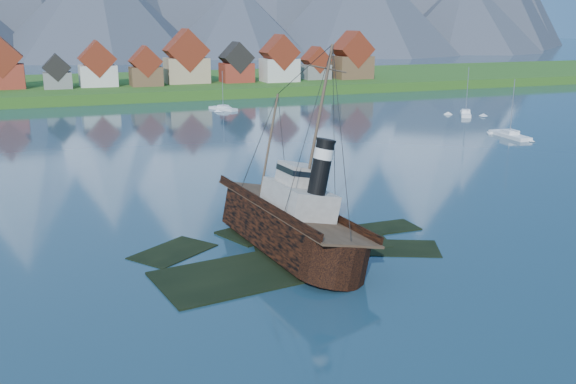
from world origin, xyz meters
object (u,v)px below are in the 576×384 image
object	(u,v)px
sailboat_d	(466,114)
sailboat_e	(223,109)
sailboat_f	(510,136)
tugboat_wreck	(278,219)

from	to	relation	value
sailboat_d	sailboat_e	size ratio (longest dim) A/B	1.17
sailboat_e	sailboat_f	xyz separation A→B (m)	(41.99, -60.47, 0.03)
tugboat_wreck	sailboat_e	distance (m)	106.09
sailboat_f	sailboat_e	bearing A→B (deg)	130.23
sailboat_d	sailboat_f	size ratio (longest dim) A/B	1.02
sailboat_d	sailboat_e	world-z (taller)	sailboat_d
sailboat_d	tugboat_wreck	bearing A→B (deg)	-102.69
tugboat_wreck	sailboat_f	world-z (taller)	tugboat_wreck
tugboat_wreck	sailboat_f	xyz separation A→B (m)	(65.23, 43.01, -2.47)
tugboat_wreck	sailboat_e	size ratio (longest dim) A/B	2.61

